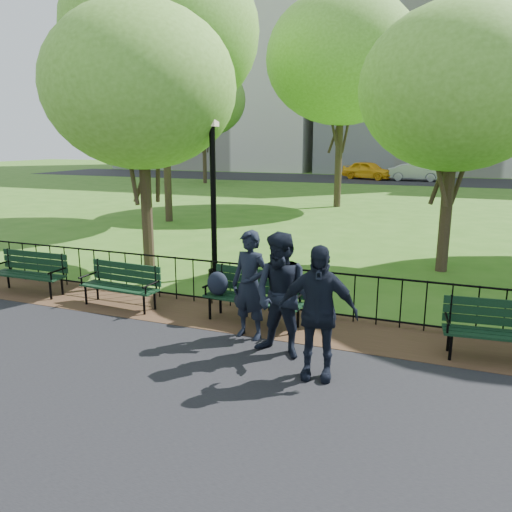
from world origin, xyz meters
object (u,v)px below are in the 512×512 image
at_px(park_bench_main, 241,288).
at_px(sedan_silver, 416,172).
at_px(tree_near_e, 457,88).
at_px(taxi, 368,170).
at_px(tree_far_w, 203,100).
at_px(person_mid, 282,296).
at_px(park_bench_left_a, 122,280).
at_px(park_bench_right_a, 505,324).
at_px(person_left, 250,285).
at_px(tree_near_w, 141,87).
at_px(lamppost, 213,187).
at_px(person_right, 317,312).
at_px(tree_mid_w, 162,33).
at_px(park_bench_left_b, 31,268).
at_px(tree_far_c, 342,59).

relative_size(park_bench_main, sedan_silver, 0.45).
relative_size(tree_near_e, taxi, 1.45).
xyz_separation_m(tree_near_e, tree_far_w, (-17.08, 20.79, 1.63)).
xyz_separation_m(tree_far_w, person_mid, (14.95, -26.99, -5.02)).
xyz_separation_m(park_bench_left_a, park_bench_right_a, (6.70, -0.02, 0.03)).
bearing_deg(taxi, person_left, -151.96).
bearing_deg(tree_far_w, taxi, 36.55).
relative_size(park_bench_right_a, tree_near_w, 0.27).
bearing_deg(tree_near_w, lamppost, -4.57).
distance_m(lamppost, person_right, 5.59).
distance_m(park_bench_left_a, tree_mid_w, 12.34).
relative_size(person_left, taxi, 0.41).
relative_size(park_bench_left_a, park_bench_left_b, 0.98).
bearing_deg(sedan_silver, park_bench_left_a, 174.99).
distance_m(tree_far_c, person_right, 19.07).
bearing_deg(park_bench_left_b, park_bench_left_a, -1.76).
height_order(park_bench_left_b, tree_far_w, tree_far_w).
bearing_deg(tree_near_w, park_bench_left_a, -66.70).
relative_size(person_left, sedan_silver, 0.43).
bearing_deg(lamppost, sedan_silver, 85.46).
relative_size(lamppost, tree_far_w, 0.46).
xyz_separation_m(park_bench_left_b, person_left, (5.24, -0.61, 0.36)).
distance_m(person_left, person_right, 1.67).
bearing_deg(tree_near_e, tree_far_c, 114.32).
relative_size(lamppost, tree_near_e, 0.63).
bearing_deg(park_bench_left_a, person_mid, -12.75).
xyz_separation_m(park_bench_left_b, taxi, (1.80, 33.90, 0.20)).
distance_m(person_left, sedan_silver, 34.19).
relative_size(person_right, sedan_silver, 0.45).
distance_m(park_bench_right_a, tree_near_w, 9.20).
distance_m(lamppost, person_left, 4.06).
height_order(tree_near_e, sedan_silver, tree_near_e).
bearing_deg(taxi, tree_near_e, -145.36).
xyz_separation_m(lamppost, tree_near_w, (-1.92, 0.15, 2.26)).
xyz_separation_m(park_bench_left_b, person_mid, (5.94, -1.10, 0.41)).
bearing_deg(tree_near_e, person_mid, -108.99).
bearing_deg(lamppost, tree_far_c, 90.01).
bearing_deg(taxi, tree_far_c, -153.60).
bearing_deg(person_mid, park_bench_left_b, 179.70).
bearing_deg(person_right, lamppost, 122.10).
bearing_deg(person_mid, tree_near_w, 151.66).
height_order(park_bench_main, sedan_silver, sedan_silver).
bearing_deg(person_mid, taxi, 106.91).
height_order(park_bench_left_a, park_bench_left_b, park_bench_left_b).
bearing_deg(tree_near_w, park_bench_left_b, -112.62).
bearing_deg(park_bench_left_b, tree_far_w, 108.12).
bearing_deg(tree_near_w, taxi, 88.79).
height_order(tree_near_w, tree_mid_w, tree_mid_w).
distance_m(park_bench_main, tree_far_w, 29.80).
height_order(lamppost, person_right, lamppost).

